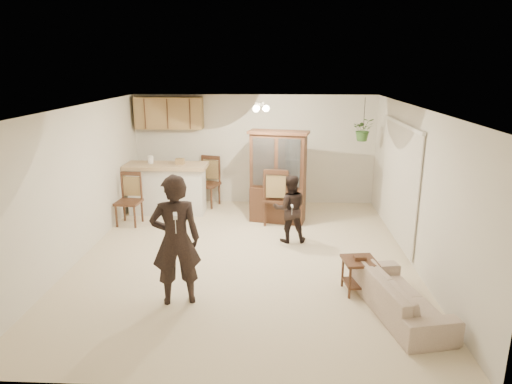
{
  "coord_description": "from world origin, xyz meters",
  "views": [
    {
      "loc": [
        0.54,
        -7.11,
        3.14
      ],
      "look_at": [
        0.17,
        0.4,
        1.04
      ],
      "focal_mm": 32.0,
      "sensor_mm": 36.0,
      "label": 1
    }
  ],
  "objects_px": {
    "side_table": "(359,275)",
    "chair_hutch_left": "(207,192)",
    "chair_bar": "(129,210)",
    "adult": "(176,240)",
    "chair_hutch_right": "(276,208)",
    "sofa": "(402,288)",
    "child": "(290,206)",
    "china_hutch": "(278,178)"
  },
  "relations": [
    {
      "from": "side_table",
      "to": "chair_hutch_left",
      "type": "distance_m",
      "value": 4.89
    },
    {
      "from": "chair_bar",
      "to": "adult",
      "type": "bearing_deg",
      "value": -56.6
    },
    {
      "from": "chair_hutch_right",
      "to": "sofa",
      "type": "bearing_deg",
      "value": 120.12
    },
    {
      "from": "chair_hutch_right",
      "to": "chair_hutch_left",
      "type": "bearing_deg",
      "value": -30.51
    },
    {
      "from": "child",
      "to": "chair_hutch_left",
      "type": "distance_m",
      "value": 2.82
    },
    {
      "from": "sofa",
      "to": "chair_hutch_right",
      "type": "relative_size",
      "value": 1.6
    },
    {
      "from": "child",
      "to": "chair_hutch_right",
      "type": "height_order",
      "value": "child"
    },
    {
      "from": "china_hutch",
      "to": "chair_hutch_left",
      "type": "distance_m",
      "value": 1.99
    },
    {
      "from": "child",
      "to": "adult",
      "type": "bearing_deg",
      "value": 50.34
    },
    {
      "from": "adult",
      "to": "chair_hutch_right",
      "type": "relative_size",
      "value": 1.54
    },
    {
      "from": "side_table",
      "to": "adult",
      "type": "bearing_deg",
      "value": -170.83
    },
    {
      "from": "chair_hutch_left",
      "to": "chair_bar",
      "type": "bearing_deg",
      "value": -117.77
    },
    {
      "from": "child",
      "to": "side_table",
      "type": "relative_size",
      "value": 2.45
    },
    {
      "from": "sofa",
      "to": "adult",
      "type": "relative_size",
      "value": 1.04
    },
    {
      "from": "adult",
      "to": "side_table",
      "type": "relative_size",
      "value": 3.26
    },
    {
      "from": "side_table",
      "to": "chair_bar",
      "type": "relative_size",
      "value": 0.52
    },
    {
      "from": "side_table",
      "to": "china_hutch",
      "type": "bearing_deg",
      "value": 110.92
    },
    {
      "from": "chair_hutch_left",
      "to": "child",
      "type": "bearing_deg",
      "value": -30.8
    },
    {
      "from": "china_hutch",
      "to": "sofa",
      "type": "bearing_deg",
      "value": -53.86
    },
    {
      "from": "side_table",
      "to": "chair_bar",
      "type": "xyz_separation_m",
      "value": [
        -4.17,
        2.67,
        0.04
      ]
    },
    {
      "from": "chair_hutch_left",
      "to": "chair_hutch_right",
      "type": "bearing_deg",
      "value": -17.23
    },
    {
      "from": "china_hutch",
      "to": "chair_hutch_left",
      "type": "bearing_deg",
      "value": 160.7
    },
    {
      "from": "china_hutch",
      "to": "chair_hutch_right",
      "type": "distance_m",
      "value": 0.61
    },
    {
      "from": "chair_bar",
      "to": "chair_hutch_right",
      "type": "bearing_deg",
      "value": 9.15
    },
    {
      "from": "china_hutch",
      "to": "chair_bar",
      "type": "xyz_separation_m",
      "value": [
        -3.01,
        -0.36,
        -0.63
      ]
    },
    {
      "from": "chair_bar",
      "to": "chair_hutch_right",
      "type": "relative_size",
      "value": 0.9
    },
    {
      "from": "sofa",
      "to": "china_hutch",
      "type": "relative_size",
      "value": 1.0
    },
    {
      "from": "adult",
      "to": "side_table",
      "type": "xyz_separation_m",
      "value": [
        2.51,
        0.4,
        -0.64
      ]
    },
    {
      "from": "sofa",
      "to": "child",
      "type": "bearing_deg",
      "value": 16.64
    },
    {
      "from": "china_hutch",
      "to": "chair_bar",
      "type": "distance_m",
      "value": 3.09
    },
    {
      "from": "side_table",
      "to": "chair_hutch_left",
      "type": "relative_size",
      "value": 0.49
    },
    {
      "from": "child",
      "to": "chair_hutch_left",
      "type": "height_order",
      "value": "child"
    },
    {
      "from": "child",
      "to": "chair_hutch_right",
      "type": "xyz_separation_m",
      "value": [
        -0.24,
        0.98,
        -0.34
      ]
    },
    {
      "from": "chair_bar",
      "to": "china_hutch",
      "type": "bearing_deg",
      "value": 11.84
    },
    {
      "from": "chair_bar",
      "to": "chair_hutch_left",
      "type": "xyz_separation_m",
      "value": [
        1.39,
        1.34,
        0.02
      ]
    },
    {
      "from": "child",
      "to": "china_hutch",
      "type": "bearing_deg",
      "value": -84.44
    },
    {
      "from": "adult",
      "to": "child",
      "type": "height_order",
      "value": "adult"
    },
    {
      "from": "child",
      "to": "chair_hutch_right",
      "type": "distance_m",
      "value": 1.07
    },
    {
      "from": "sofa",
      "to": "china_hutch",
      "type": "bearing_deg",
      "value": 11.45
    },
    {
      "from": "chair_hutch_right",
      "to": "china_hutch",
      "type": "bearing_deg",
      "value": -94.6
    },
    {
      "from": "chair_hutch_right",
      "to": "chair_bar",
      "type": "bearing_deg",
      "value": 8.92
    },
    {
      "from": "sofa",
      "to": "side_table",
      "type": "distance_m",
      "value": 0.73
    }
  ]
}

